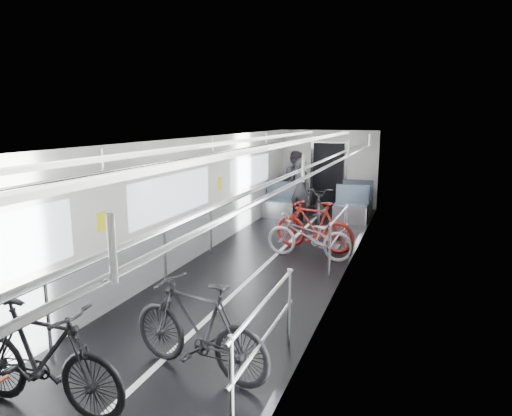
{
  "coord_description": "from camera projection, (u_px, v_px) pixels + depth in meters",
  "views": [
    {
      "loc": [
        2.66,
        -7.12,
        2.77
      ],
      "look_at": [
        0.0,
        0.28,
        1.21
      ],
      "focal_mm": 32.0,
      "sensor_mm": 36.0,
      "label": 1
    }
  ],
  "objects": [
    {
      "name": "car_shell",
      "position": [
        281.0,
        199.0,
        9.42
      ],
      "size": [
        3.02,
        14.01,
        2.41
      ],
      "color": "black",
      "rests_on": "ground"
    },
    {
      "name": "bike_left_mid",
      "position": [
        42.0,
        357.0,
        4.3
      ],
      "size": [
        1.85,
        0.53,
        1.11
      ],
      "primitive_type": "imported",
      "rotation": [
        0.0,
        0.0,
        1.58
      ],
      "color": "black",
      "rests_on": "floor"
    },
    {
      "name": "bike_right_near",
      "position": [
        198.0,
        327.0,
        4.94
      ],
      "size": [
        1.87,
        0.85,
        1.08
      ],
      "primitive_type": "imported",
      "rotation": [
        0.0,
        0.0,
        -1.76
      ],
      "color": "black",
      "rests_on": "floor"
    },
    {
      "name": "bike_right_mid",
      "position": [
        309.0,
        236.0,
        9.08
      ],
      "size": [
        1.81,
        0.75,
        0.93
      ],
      "primitive_type": "imported",
      "rotation": [
        0.0,
        0.0,
        -1.65
      ],
      "color": "#A09FA4",
      "rests_on": "floor"
    },
    {
      "name": "bike_right_far",
      "position": [
        314.0,
        226.0,
        9.63
      ],
      "size": [
        1.84,
        0.83,
        1.07
      ],
      "primitive_type": "imported",
      "rotation": [
        0.0,
        0.0,
        -1.76
      ],
      "color": "maroon",
      "rests_on": "floor"
    },
    {
      "name": "bike_aisle",
      "position": [
        319.0,
        204.0,
        12.27
      ],
      "size": [
        1.05,
        1.97,
        0.99
      ],
      "primitive_type": "imported",
      "rotation": [
        0.0,
        0.0,
        0.22
      ],
      "color": "black",
      "rests_on": "floor"
    },
    {
      "name": "person_standing",
      "position": [
        300.0,
        190.0,
        12.37
      ],
      "size": [
        0.72,
        0.58,
        1.71
      ],
      "primitive_type": "imported",
      "rotation": [
        0.0,
        0.0,
        2.83
      ],
      "color": "black",
      "rests_on": "floor"
    },
    {
      "name": "person_seated",
      "position": [
        294.0,
        181.0,
        13.71
      ],
      "size": [
        0.91,
        0.73,
        1.81
      ],
      "primitive_type": "imported",
      "rotation": [
        0.0,
        0.0,
        3.19
      ],
      "color": "#2E2A31",
      "rests_on": "floor"
    }
  ]
}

